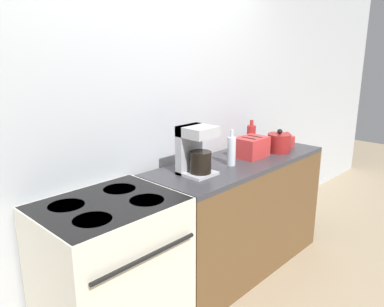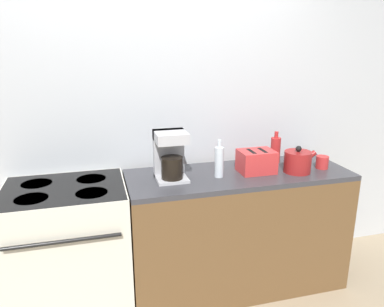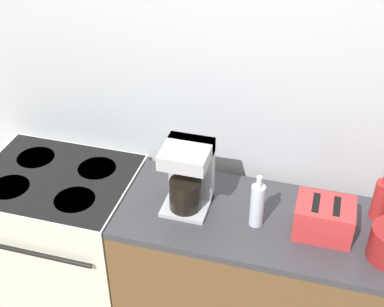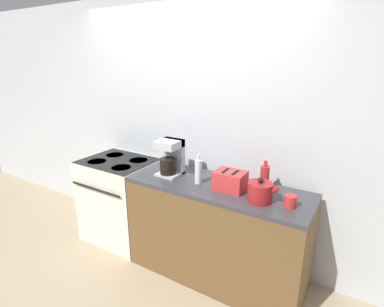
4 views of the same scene
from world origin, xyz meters
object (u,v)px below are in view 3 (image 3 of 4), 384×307
at_px(bottle_red, 381,199).
at_px(coffee_maker, 188,174).
at_px(bottle_clear, 257,205).
at_px(toaster, 324,218).
at_px(stove, 66,242).

bearing_deg(bottle_red, coffee_maker, -170.61).
height_order(bottle_red, bottle_clear, bottle_clear).
xyz_separation_m(bottle_red, bottle_clear, (-0.53, -0.20, 0.01)).
relative_size(toaster, coffee_maker, 0.75).
bearing_deg(stove, toaster, -1.59).
bearing_deg(toaster, stove, 178.41).
xyz_separation_m(toaster, bottle_clear, (-0.29, -0.02, 0.03)).
relative_size(stove, bottle_red, 3.75).
height_order(toaster, bottle_red, bottle_red).
bearing_deg(toaster, coffee_maker, 177.41).
distance_m(coffee_maker, bottle_clear, 0.34).
height_order(toaster, coffee_maker, coffee_maker).
distance_m(toaster, bottle_red, 0.29).
bearing_deg(stove, bottle_red, 4.87).
bearing_deg(bottle_clear, toaster, 4.75).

